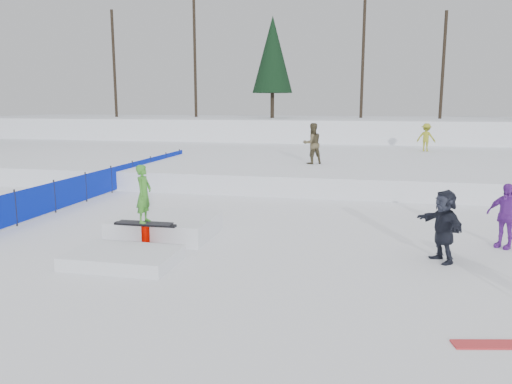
% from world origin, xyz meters
% --- Properties ---
extents(ground, '(120.00, 120.00, 0.00)m').
position_xyz_m(ground, '(0.00, 0.00, 0.00)').
color(ground, white).
extents(snow_berm, '(60.00, 14.00, 2.40)m').
position_xyz_m(snow_berm, '(0.00, 30.00, 1.20)').
color(snow_berm, white).
rests_on(snow_berm, ground).
extents(snow_midrise, '(50.00, 18.00, 0.80)m').
position_xyz_m(snow_midrise, '(0.00, 16.00, 0.40)').
color(snow_midrise, white).
rests_on(snow_midrise, ground).
extents(safety_fence, '(0.05, 16.00, 1.10)m').
position_xyz_m(safety_fence, '(-6.50, 6.60, 0.55)').
color(safety_fence, '#051AA7').
rests_on(safety_fence, ground).
extents(treeline, '(40.24, 4.22, 10.50)m').
position_xyz_m(treeline, '(6.18, 28.28, 7.45)').
color(treeline, black).
rests_on(treeline, snow_berm).
extents(walker_olive, '(1.15, 1.08, 1.88)m').
position_xyz_m(walker_olive, '(1.07, 11.52, 1.74)').
color(walker_olive, brown).
rests_on(walker_olive, snow_midrise).
extents(walker_ygreen, '(1.19, 0.89, 1.63)m').
position_xyz_m(walker_ygreen, '(6.91, 19.07, 1.62)').
color(walker_ygreen, '#979C22').
rests_on(walker_ygreen, snow_midrise).
extents(spectator_purple, '(0.99, 0.93, 1.64)m').
position_xyz_m(spectator_purple, '(6.96, 1.58, 0.82)').
color(spectator_purple, purple).
rests_on(spectator_purple, ground).
extents(spectator_dark, '(1.14, 1.61, 1.67)m').
position_xyz_m(spectator_dark, '(5.29, 0.08, 0.84)').
color(spectator_dark, '#1D202D').
rests_on(spectator_dark, ground).
extents(loose_board_red, '(1.43, 0.57, 0.03)m').
position_xyz_m(loose_board_red, '(5.57, -4.00, 0.01)').
color(loose_board_red, red).
rests_on(loose_board_red, ground).
extents(jib_rail_feature, '(2.60, 4.40, 2.11)m').
position_xyz_m(jib_rail_feature, '(-1.76, 0.09, 0.30)').
color(jib_rail_feature, white).
rests_on(jib_rail_feature, ground).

